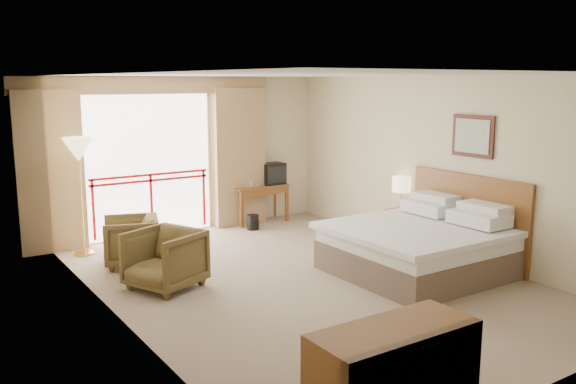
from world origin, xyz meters
TOP-DOWN VIEW (x-y plane):
  - floor at (0.00, 0.00)m, footprint 7.00×7.00m
  - ceiling at (0.00, 0.00)m, footprint 7.00×7.00m
  - wall_back at (0.00, 3.50)m, footprint 5.00×0.00m
  - wall_front at (0.00, -3.50)m, footprint 5.00×0.00m
  - wall_left at (-2.50, 0.00)m, footprint 0.00×7.00m
  - wall_right at (2.50, 0.00)m, footprint 0.00×7.00m
  - balcony_door at (-0.80, 3.48)m, footprint 2.40×0.00m
  - balcony_railing at (-0.80, 3.46)m, footprint 2.09×0.03m
  - curtain_left at (-2.45, 3.35)m, footprint 1.00×0.26m
  - curtain_right at (0.85, 3.35)m, footprint 1.00×0.26m
  - valance at (-0.80, 3.38)m, footprint 4.40×0.22m
  - hvac_vent at (1.30, 3.47)m, footprint 0.50×0.04m
  - bed at (1.50, -0.60)m, footprint 2.13×2.06m
  - headboard at (2.46, -0.60)m, footprint 0.06×2.10m
  - framed_art at (2.47, -0.60)m, footprint 0.04×0.72m
  - nightstand at (2.42, 0.69)m, footprint 0.40×0.47m
  - table_lamp at (2.42, 0.74)m, footprint 0.30×0.30m
  - phone at (2.37, 0.54)m, footprint 0.20×0.17m
  - desk at (1.24, 3.34)m, footprint 1.07×0.52m
  - tv at (1.54, 3.29)m, footprint 0.44×0.35m
  - coffee_maker at (0.89, 3.30)m, footprint 0.15×0.15m
  - cup at (1.04, 3.25)m, footprint 0.07×0.07m
  - wastebasket at (0.84, 2.83)m, footprint 0.27×0.27m
  - armchair_far at (-1.69, 1.98)m, footprint 0.98×0.96m
  - armchair_near at (-1.68, 0.75)m, footprint 1.09×1.08m
  - side_table at (-1.73, 1.55)m, footprint 0.48×0.48m
  - book at (-1.73, 1.55)m, footprint 0.29×0.31m
  - floor_lamp at (-2.12, 2.89)m, footprint 0.46×0.46m
  - dresser at (-1.55, -3.32)m, footprint 1.29×0.55m

SIDE VIEW (x-z plane):
  - floor at x=0.00m, z-range 0.00..0.00m
  - armchair_far at x=-1.69m, z-range -0.35..0.35m
  - armchair_near at x=-1.68m, z-range -0.38..0.38m
  - wastebasket at x=0.84m, z-range 0.00..0.27m
  - nightstand at x=2.42m, z-range 0.00..0.55m
  - side_table at x=-1.73m, z-range 0.10..0.62m
  - bed at x=1.50m, z-range -0.11..0.86m
  - dresser at x=-1.55m, z-range 0.00..0.86m
  - book at x=-1.73m, z-range 0.51..0.54m
  - desk at x=1.24m, z-range 0.19..0.89m
  - phone at x=2.37m, z-range 0.55..0.63m
  - headboard at x=2.46m, z-range 0.00..1.30m
  - cup at x=1.04m, z-range 0.69..0.79m
  - balcony_railing at x=-0.80m, z-range 0.30..1.32m
  - coffee_maker at x=0.89m, z-range 0.69..0.97m
  - tv at x=1.54m, z-range 0.69..1.10m
  - table_lamp at x=2.42m, z-range 0.69..1.23m
  - balcony_door at x=-0.80m, z-range 0.00..2.40m
  - curtain_left at x=-2.45m, z-range 0.00..2.50m
  - curtain_right at x=0.85m, z-range 0.00..2.50m
  - wall_left at x=-2.50m, z-range -2.15..4.85m
  - wall_right at x=2.50m, z-range -2.15..4.85m
  - wall_back at x=0.00m, z-range -1.15..3.85m
  - wall_front at x=0.00m, z-range -1.15..3.85m
  - floor_lamp at x=-2.12m, z-range 0.65..2.44m
  - framed_art at x=2.47m, z-range 1.55..2.15m
  - hvac_vent at x=1.30m, z-range 2.10..2.60m
  - valance at x=-0.80m, z-range 2.41..2.69m
  - ceiling at x=0.00m, z-range 2.70..2.70m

